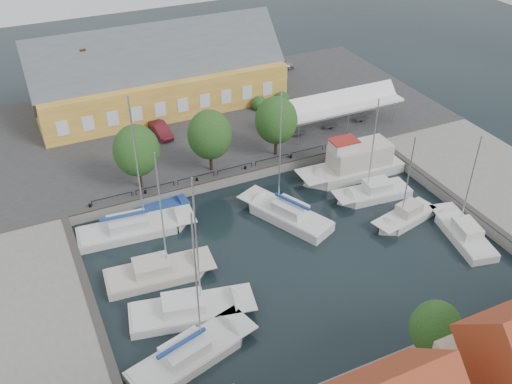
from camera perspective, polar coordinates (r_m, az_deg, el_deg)
ground at (r=48.06m, az=3.04°, el=-5.12°), size 140.00×140.00×0.00m
north_quay at (r=65.63m, az=-6.35°, el=6.83°), size 56.00×26.00×1.00m
west_quay at (r=42.93m, az=-23.36°, el=-13.63°), size 12.00×24.00×1.00m
east_quay at (r=58.58m, az=23.46°, el=0.33°), size 12.00×24.00×1.00m
quay_edge_fittings at (r=50.78m, az=0.62°, el=-1.12°), size 56.00×24.72×0.40m
warehouse at (r=68.02m, az=-10.21°, el=11.16°), size 28.56×14.00×9.55m
tent_canopy at (r=62.90m, az=8.40°, el=8.64°), size 14.00×4.00×2.83m
quay_trees at (r=53.81m, az=-4.66°, el=5.73°), size 18.20×4.20×6.30m
car_silver at (r=77.97m, az=2.25°, el=12.54°), size 4.43×2.01×1.48m
car_red at (r=62.15m, az=-9.52°, el=6.13°), size 1.73×4.19×1.35m
center_sailboat at (r=50.48m, az=3.07°, el=-2.40°), size 6.19×9.27×12.48m
trawler at (r=57.05m, az=9.78°, el=2.62°), size 11.03×3.57×5.00m
east_boat_a at (r=54.49m, az=11.67°, el=-0.21°), size 7.67×3.17×10.71m
east_boat_b at (r=52.01m, az=14.73°, el=-2.54°), size 6.80×3.51×9.22m
east_boat_c at (r=51.50m, az=19.99°, el=-4.07°), size 3.94×7.97×9.97m
west_boat_a at (r=50.06m, az=-12.14°, el=-3.73°), size 10.36×3.71×13.21m
west_boat_b at (r=45.33m, az=-9.85°, el=-8.12°), size 8.74×3.65×11.60m
west_boat_c at (r=42.09m, az=-6.73°, el=-11.83°), size 9.43×4.65×12.19m
west_boat_d at (r=39.39m, az=-6.59°, el=-16.00°), size 9.48×5.10×12.18m
launch_nw at (r=52.34m, az=-9.25°, el=-1.73°), size 4.69×2.14×0.88m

